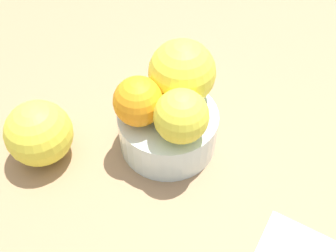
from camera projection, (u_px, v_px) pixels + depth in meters
ground_plane at (168, 146)px, 55.29cm from camera, size 110.00×110.00×2.00cm
fruit_bowl at (168, 129)px, 52.44cm from camera, size 13.32×13.32×5.79cm
orange_in_bowl_0 at (138, 101)px, 47.27cm from camera, size 6.33×6.33×6.33cm
orange_in_bowl_1 at (181, 116)px, 45.41cm from camera, size 6.70×6.70×6.70cm
orange_in_bowl_2 at (182, 73)px, 48.97cm from camera, size 8.67×8.67×8.67cm
orange_loose_0 at (39, 133)px, 49.93cm from camera, size 8.73×8.73×8.73cm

